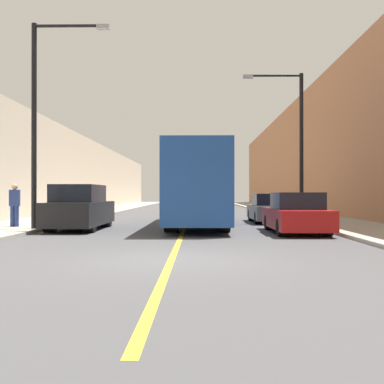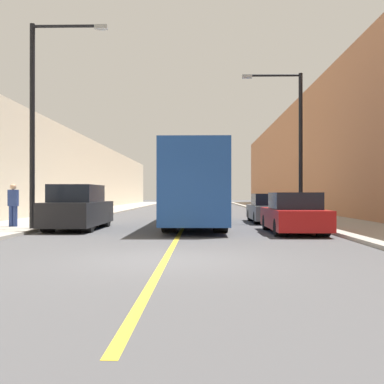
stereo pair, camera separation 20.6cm
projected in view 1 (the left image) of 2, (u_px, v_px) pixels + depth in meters
ground_plane at (171, 260)px, 9.91m from camera, size 200.00×200.00×0.00m
sidewalk_left at (110, 210)px, 40.01m from camera, size 3.64×72.00×0.12m
sidewalk_right at (274, 210)px, 39.80m from camera, size 3.64×72.00×0.12m
building_row_left at (67, 175)px, 40.09m from camera, size 4.00×72.00×6.39m
building_row_right at (317, 155)px, 39.76m from camera, size 4.00×72.00×9.77m
road_center_line at (192, 210)px, 39.91m from camera, size 0.16×72.00×0.01m
bus at (197, 186)px, 20.62m from camera, size 2.50×11.40×3.42m
parked_suv_left at (80, 209)px, 18.39m from camera, size 1.91×4.88×1.83m
car_right_near at (296, 215)px, 16.74m from camera, size 1.87×4.51×1.51m
car_right_mid at (270, 209)px, 22.95m from camera, size 1.89×4.48×1.48m
street_lamp_left at (41, 111)px, 17.42m from camera, size 3.04×0.24×7.98m
street_lamp_right at (296, 135)px, 22.64m from camera, size 3.04×0.24×7.43m
pedestrian at (15, 204)px, 18.41m from camera, size 0.39×0.25×1.77m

